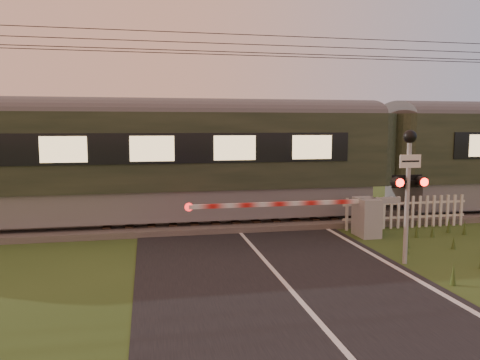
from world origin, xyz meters
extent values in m
plane|color=#314A1C|center=(0.00, 0.00, 0.00)|extent=(160.00, 160.00, 0.00)
cube|color=black|center=(0.00, 0.00, 0.01)|extent=(6.00, 140.00, 0.02)
cube|color=#47423D|center=(0.00, 6.50, 0.06)|extent=(140.00, 3.40, 0.24)
cube|color=slate|center=(0.00, 5.78, 0.26)|extent=(140.00, 0.08, 0.14)
cube|color=slate|center=(0.00, 7.22, 0.26)|extent=(140.00, 0.08, 0.14)
cube|color=#2D2116|center=(0.00, 6.50, 0.19)|extent=(0.24, 2.20, 0.06)
cylinder|color=black|center=(0.00, 6.20, 5.50)|extent=(120.00, 0.02, 0.02)
cylinder|color=black|center=(0.00, 6.80, 5.50)|extent=(120.00, 0.02, 0.02)
cylinder|color=black|center=(0.00, 6.50, 6.10)|extent=(120.00, 0.02, 0.02)
cylinder|color=black|center=(0.00, 6.50, 5.80)|extent=(120.00, 0.02, 0.02)
cube|color=slate|center=(-4.95, 6.50, 0.80)|extent=(18.81, 2.49, 0.93)
cube|color=black|center=(-4.95, 6.50, 2.43)|extent=(19.60, 2.71, 2.33)
cylinder|color=#4C4C4F|center=(-4.95, 6.50, 3.60)|extent=(19.60, 0.95, 0.95)
cube|color=#FFD893|center=(-4.95, 5.10, 2.55)|extent=(16.85, 0.04, 0.73)
cube|color=gray|center=(3.54, 3.81, 0.56)|extent=(0.56, 0.86, 1.12)
cylinder|color=gray|center=(3.38, 3.81, 0.56)|extent=(0.12, 0.12, 1.12)
cube|color=gray|center=(4.09, 3.81, 1.03)|extent=(0.91, 0.16, 0.16)
cube|color=red|center=(0.88, 3.81, 1.03)|extent=(5.00, 0.11, 0.11)
cylinder|color=red|center=(-1.62, 3.81, 1.03)|extent=(0.22, 0.04, 0.22)
cylinder|color=gray|center=(3.17, 1.10, 1.41)|extent=(0.10, 0.10, 2.82)
cube|color=white|center=(3.17, 1.04, 2.40)|extent=(0.52, 0.03, 0.30)
sphere|color=black|center=(3.17, 1.10, 2.95)|extent=(0.30, 0.30, 0.30)
cube|color=black|center=(3.17, 1.10, 1.93)|extent=(0.71, 0.06, 0.06)
cylinder|color=#FF140C|center=(2.86, 0.92, 1.93)|extent=(0.19, 0.02, 0.19)
cylinder|color=#FF140C|center=(3.47, 0.92, 1.93)|extent=(0.19, 0.02, 0.19)
cube|color=black|center=(3.17, 1.15, 1.93)|extent=(0.75, 0.02, 0.30)
cube|color=silver|center=(5.24, 4.63, 0.34)|extent=(4.19, 0.04, 0.07)
cube|color=silver|center=(5.24, 4.63, 0.78)|extent=(4.19, 0.04, 0.07)
camera|label=1|loc=(-2.69, -8.56, 3.19)|focal=35.00mm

